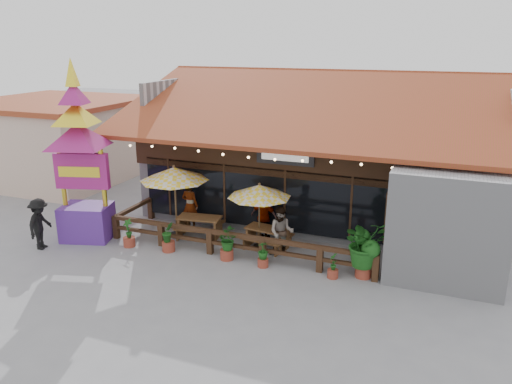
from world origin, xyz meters
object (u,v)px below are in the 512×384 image
at_px(picnic_table_left, 200,223).
at_px(pedestrian, 40,224).
at_px(umbrella_left, 174,174).
at_px(picnic_table_right, 268,234).
at_px(thai_sign_tower, 79,140).
at_px(tropical_plant, 365,244).
at_px(umbrella_right, 259,191).

relative_size(picnic_table_left, pedestrian, 0.97).
xyz_separation_m(umbrella_left, picnic_table_left, (0.92, 0.17, -1.91)).
bearing_deg(picnic_table_right, umbrella_left, -178.23).
bearing_deg(umbrella_left, thai_sign_tower, -151.93).
bearing_deg(picnic_table_right, thai_sign_tower, -165.78).
bearing_deg(pedestrian, tropical_plant, -93.46).
bearing_deg(picnic_table_left, picnic_table_right, -1.05).
relative_size(picnic_table_left, picnic_table_right, 1.06).
distance_m(picnic_table_right, tropical_plant, 3.91).
bearing_deg(umbrella_right, picnic_table_right, 15.65).
xyz_separation_m(umbrella_left, pedestrian, (-3.90, -2.98, -1.50)).
xyz_separation_m(umbrella_left, picnic_table_right, (3.73, 0.12, -1.94)).
bearing_deg(thai_sign_tower, umbrella_right, 14.16).
distance_m(picnic_table_left, pedestrian, 5.76).
bearing_deg(umbrella_right, tropical_plant, -14.57).
xyz_separation_m(umbrella_right, picnic_table_right, (0.29, 0.08, -1.63)).
xyz_separation_m(thai_sign_tower, pedestrian, (-0.93, -1.39, -2.88)).
bearing_deg(umbrella_left, tropical_plant, -7.70).
distance_m(thai_sign_tower, tropical_plant, 10.75).
distance_m(umbrella_left, picnic_table_left, 2.12).
bearing_deg(picnic_table_right, pedestrian, -157.93).
bearing_deg(pedestrian, umbrella_right, -81.03).
distance_m(umbrella_right, picnic_table_right, 1.66).
bearing_deg(pedestrian, picnic_table_right, -81.28).
relative_size(umbrella_left, umbrella_right, 1.23).
height_order(thai_sign_tower, tropical_plant, thai_sign_tower).
bearing_deg(tropical_plant, picnic_table_right, 163.16).
xyz_separation_m(umbrella_left, tropical_plant, (7.43, -1.00, -1.31)).
relative_size(tropical_plant, pedestrian, 1.05).
bearing_deg(picnic_table_left, tropical_plant, -10.19).
relative_size(picnic_table_right, pedestrian, 0.92).
distance_m(umbrella_right, pedestrian, 8.02).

